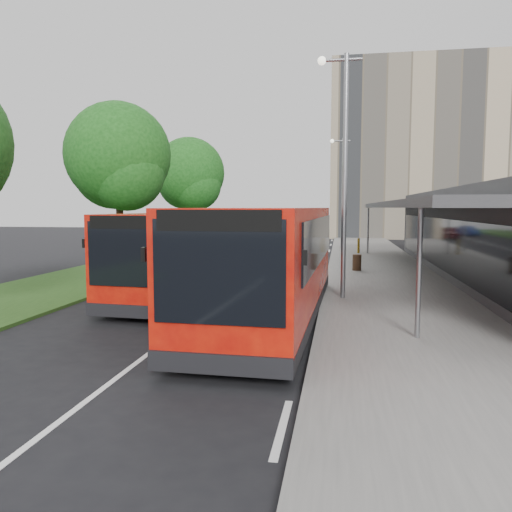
{
  "coord_description": "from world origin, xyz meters",
  "views": [
    {
      "loc": [
        4.09,
        -14.92,
        3.18
      ],
      "look_at": [
        1.2,
        2.11,
        1.5
      ],
      "focal_mm": 35.0,
      "sensor_mm": 36.0,
      "label": 1
    }
  ],
  "objects_px": {
    "lamp_post_near": "(342,161)",
    "car_far": "(295,230)",
    "tree_far": "(189,178)",
    "bollard": "(359,246)",
    "car_near": "(319,231)",
    "lamp_post_far": "(341,186)",
    "bus_main": "(271,263)",
    "litter_bin": "(357,262)",
    "bus_second": "(196,252)",
    "tree_mid": "(119,162)"
  },
  "relations": [
    {
      "from": "lamp_post_near",
      "to": "car_far",
      "type": "height_order",
      "value": "lamp_post_near"
    },
    {
      "from": "tree_far",
      "to": "bollard",
      "type": "bearing_deg",
      "value": -10.12
    },
    {
      "from": "tree_far",
      "to": "car_near",
      "type": "xyz_separation_m",
      "value": [
        8.87,
        17.33,
        -4.74
      ]
    },
    {
      "from": "lamp_post_far",
      "to": "bus_main",
      "type": "distance_m",
      "value": 23.3
    },
    {
      "from": "lamp_post_far",
      "to": "litter_bin",
      "type": "height_order",
      "value": "lamp_post_far"
    },
    {
      "from": "car_far",
      "to": "bus_second",
      "type": "bearing_deg",
      "value": -77.04
    },
    {
      "from": "lamp_post_far",
      "to": "car_far",
      "type": "height_order",
      "value": "lamp_post_far"
    },
    {
      "from": "bollard",
      "to": "car_near",
      "type": "bearing_deg",
      "value": 99.99
    },
    {
      "from": "tree_far",
      "to": "litter_bin",
      "type": "distance_m",
      "value": 17.28
    },
    {
      "from": "tree_far",
      "to": "bus_main",
      "type": "xyz_separation_m",
      "value": [
        9.18,
        -22.06,
        -3.76
      ]
    },
    {
      "from": "litter_bin",
      "to": "bollard",
      "type": "xyz_separation_m",
      "value": [
        0.4,
        9.35,
        0.11
      ]
    },
    {
      "from": "lamp_post_far",
      "to": "bollard",
      "type": "relative_size",
      "value": 8.09
    },
    {
      "from": "lamp_post_near",
      "to": "bollard",
      "type": "bearing_deg",
      "value": 85.98
    },
    {
      "from": "tree_mid",
      "to": "bollard",
      "type": "distance_m",
      "value": 16.46
    },
    {
      "from": "lamp_post_near",
      "to": "car_near",
      "type": "height_order",
      "value": "lamp_post_near"
    },
    {
      "from": "tree_far",
      "to": "lamp_post_near",
      "type": "xyz_separation_m",
      "value": [
        11.13,
        -19.05,
        -0.67
      ]
    },
    {
      "from": "bus_second",
      "to": "car_far",
      "type": "height_order",
      "value": "bus_second"
    },
    {
      "from": "lamp_post_far",
      "to": "bus_second",
      "type": "xyz_separation_m",
      "value": [
        -5.28,
        -19.22,
        -3.18
      ]
    },
    {
      "from": "tree_far",
      "to": "bus_second",
      "type": "xyz_separation_m",
      "value": [
        5.85,
        -18.28,
        -3.85
      ]
    },
    {
      "from": "tree_far",
      "to": "bus_main",
      "type": "bearing_deg",
      "value": -67.4
    },
    {
      "from": "tree_far",
      "to": "bus_second",
      "type": "bearing_deg",
      "value": -72.26
    },
    {
      "from": "tree_far",
      "to": "litter_bin",
      "type": "height_order",
      "value": "tree_far"
    },
    {
      "from": "tree_mid",
      "to": "lamp_post_near",
      "type": "bearing_deg",
      "value": -32.36
    },
    {
      "from": "bollard",
      "to": "car_near",
      "type": "relative_size",
      "value": 0.26
    },
    {
      "from": "litter_bin",
      "to": "car_near",
      "type": "relative_size",
      "value": 0.2
    },
    {
      "from": "tree_mid",
      "to": "lamp_post_far",
      "type": "distance_m",
      "value": 17.09
    },
    {
      "from": "lamp_post_near",
      "to": "car_far",
      "type": "relative_size",
      "value": 2.33
    },
    {
      "from": "bus_second",
      "to": "tree_far",
      "type": "bearing_deg",
      "value": 111.65
    },
    {
      "from": "bus_main",
      "to": "car_near",
      "type": "relative_size",
      "value": 2.96
    },
    {
      "from": "tree_mid",
      "to": "car_near",
      "type": "bearing_deg",
      "value": 73.17
    },
    {
      "from": "bus_main",
      "to": "litter_bin",
      "type": "xyz_separation_m",
      "value": [
        2.73,
        10.52,
        -1.09
      ]
    },
    {
      "from": "bollard",
      "to": "car_far",
      "type": "relative_size",
      "value": 0.29
    },
    {
      "from": "tree_far",
      "to": "lamp_post_near",
      "type": "height_order",
      "value": "tree_far"
    },
    {
      "from": "bus_main",
      "to": "bus_second",
      "type": "height_order",
      "value": "bus_main"
    },
    {
      "from": "tree_far",
      "to": "lamp_post_far",
      "type": "bearing_deg",
      "value": 4.87
    },
    {
      "from": "lamp_post_far",
      "to": "tree_mid",
      "type": "bearing_deg",
      "value": -130.68
    },
    {
      "from": "tree_mid",
      "to": "tree_far",
      "type": "distance_m",
      "value": 12.0
    },
    {
      "from": "tree_mid",
      "to": "litter_bin",
      "type": "height_order",
      "value": "tree_mid"
    },
    {
      "from": "bus_main",
      "to": "litter_bin",
      "type": "bearing_deg",
      "value": 77.06
    },
    {
      "from": "car_far",
      "to": "bollard",
      "type": "bearing_deg",
      "value": -62.57
    },
    {
      "from": "tree_mid",
      "to": "car_far",
      "type": "xyz_separation_m",
      "value": [
        5.75,
        35.0,
        -4.89
      ]
    },
    {
      "from": "litter_bin",
      "to": "car_far",
      "type": "xyz_separation_m",
      "value": [
        -6.16,
        34.54,
        0.03
      ]
    },
    {
      "from": "lamp_post_near",
      "to": "car_near",
      "type": "bearing_deg",
      "value": 93.55
    },
    {
      "from": "lamp_post_near",
      "to": "bollard",
      "type": "height_order",
      "value": "lamp_post_near"
    },
    {
      "from": "lamp_post_far",
      "to": "bus_main",
      "type": "bearing_deg",
      "value": -94.84
    },
    {
      "from": "bus_main",
      "to": "car_near",
      "type": "bearing_deg",
      "value": 92.09
    },
    {
      "from": "lamp_post_far",
      "to": "litter_bin",
      "type": "distance_m",
      "value": 13.2
    },
    {
      "from": "tree_mid",
      "to": "litter_bin",
      "type": "distance_m",
      "value": 12.9
    },
    {
      "from": "tree_far",
      "to": "lamp_post_near",
      "type": "bearing_deg",
      "value": -59.71
    },
    {
      "from": "car_near",
      "to": "car_far",
      "type": "relative_size",
      "value": 1.11
    }
  ]
}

